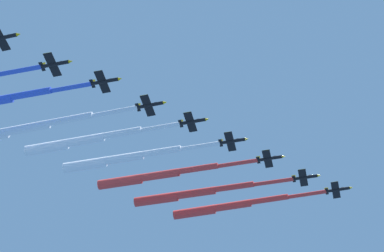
{
  "coord_description": "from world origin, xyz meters",
  "views": [
    {
      "loc": [
        143.04,
        58.23,
        30.03
      ],
      "look_at": [
        0.0,
        0.0,
        167.28
      ],
      "focal_mm": 60.29,
      "sensor_mm": 36.0,
      "label": 1
    }
  ],
  "objects_px": {
    "jet_port_inner": "(192,194)",
    "jet_starboard_mid": "(82,141)",
    "jet_port_mid": "(121,159)",
    "jet_lead": "(229,206)",
    "jet_port_outer": "(24,129)",
    "jet_starboard_inner": "(156,176)"
  },
  "relations": [
    {
      "from": "jet_port_inner",
      "to": "jet_starboard_mid",
      "type": "distance_m",
      "value": 46.13
    },
    {
      "from": "jet_port_inner",
      "to": "jet_starboard_mid",
      "type": "height_order",
      "value": "jet_starboard_mid"
    },
    {
      "from": "jet_lead",
      "to": "jet_starboard_mid",
      "type": "relative_size",
      "value": 1.06
    },
    {
      "from": "jet_port_inner",
      "to": "jet_port_mid",
      "type": "bearing_deg",
      "value": -30.56
    },
    {
      "from": "jet_lead",
      "to": "jet_starboard_mid",
      "type": "xyz_separation_m",
      "value": [
        54.03,
        -32.8,
        0.49
      ]
    },
    {
      "from": "jet_starboard_mid",
      "to": "jet_starboard_inner",
      "type": "bearing_deg",
      "value": 149.83
    },
    {
      "from": "jet_lead",
      "to": "jet_port_inner",
      "type": "distance_m",
      "value": 17.16
    },
    {
      "from": "jet_port_inner",
      "to": "jet_port_mid",
      "type": "xyz_separation_m",
      "value": [
        26.66,
        -15.74,
        1.26
      ]
    },
    {
      "from": "jet_lead",
      "to": "jet_starboard_mid",
      "type": "height_order",
      "value": "jet_starboard_mid"
    },
    {
      "from": "jet_lead",
      "to": "jet_starboard_inner",
      "type": "distance_m",
      "value": 32.81
    },
    {
      "from": "jet_starboard_inner",
      "to": "jet_starboard_mid",
      "type": "distance_m",
      "value": 30.41
    },
    {
      "from": "jet_port_outer",
      "to": "jet_port_inner",
      "type": "bearing_deg",
      "value": 144.91
    },
    {
      "from": "jet_starboard_inner",
      "to": "jet_starboard_mid",
      "type": "bearing_deg",
      "value": -30.17
    },
    {
      "from": "jet_lead",
      "to": "jet_starboard_inner",
      "type": "bearing_deg",
      "value": -32.26
    },
    {
      "from": "jet_starboard_mid",
      "to": "jet_lead",
      "type": "bearing_deg",
      "value": 148.74
    },
    {
      "from": "jet_port_mid",
      "to": "jet_port_inner",
      "type": "bearing_deg",
      "value": 149.44
    },
    {
      "from": "jet_starboard_inner",
      "to": "jet_port_mid",
      "type": "height_order",
      "value": "jet_port_mid"
    },
    {
      "from": "jet_starboard_inner",
      "to": "jet_port_mid",
      "type": "xyz_separation_m",
      "value": [
        13.43,
        -7.31,
        0.03
      ]
    },
    {
      "from": "jet_lead",
      "to": "jet_port_outer",
      "type": "bearing_deg",
      "value": -34.45
    },
    {
      "from": "jet_lead",
      "to": "jet_port_mid",
      "type": "relative_size",
      "value": 1.04
    },
    {
      "from": "jet_starboard_inner",
      "to": "jet_lead",
      "type": "bearing_deg",
      "value": 147.74
    },
    {
      "from": "jet_lead",
      "to": "jet_port_outer",
      "type": "height_order",
      "value": "jet_lead"
    }
  ]
}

